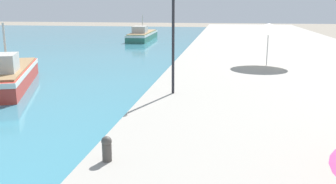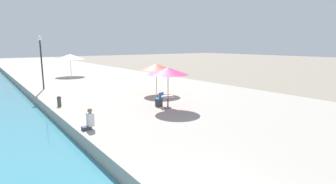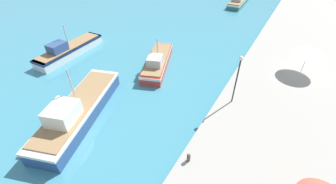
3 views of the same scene
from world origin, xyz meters
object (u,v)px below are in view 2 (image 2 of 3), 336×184
Objects in this scene: cafe_umbrella_pink at (168,71)px; cafe_table at (168,100)px; cafe_umbrella_white at (156,67)px; cafe_umbrella_striped at (70,57)px; cafe_chair_left at (159,101)px; person_at_quay at (89,120)px; mooring_bollard at (59,101)px; lamppost at (41,53)px.

cafe_table is (-0.01, 0.00, -1.75)m from cafe_umbrella_pink.
cafe_umbrella_striped is at bearing 96.57° from cafe_umbrella_white.
cafe_chair_left reaches higher than cafe_table.
cafe_umbrella_striped is 3.72× the size of cafe_chair_left.
cafe_chair_left is (-0.17, 0.71, -1.96)m from cafe_umbrella_pink.
cafe_chair_left is 0.92× the size of person_at_quay.
cafe_umbrella_pink reaches higher than person_at_quay.
cafe_chair_left is at bearing -91.11° from cafe_umbrella_striped.
cafe_umbrella_pink is 2.75× the size of cafe_chair_left.
cafe_chair_left is at bearing 103.37° from cafe_table.
cafe_umbrella_white is 4.11× the size of mooring_bollard.
lamppost is at bearing 85.51° from mooring_bollard.
cafe_umbrella_pink is 2.54× the size of person_at_quay.
lamppost is (-4.65, 12.04, 2.56)m from cafe_table.
lamppost is at bearing 111.16° from cafe_umbrella_pink.
cafe_umbrella_pink is 3.83× the size of mooring_bollard.
lamppost is at bearing 87.08° from person_at_quay.
cafe_table is 5.45m from person_at_quay.
person_at_quay is 1.51× the size of mooring_bollard.
cafe_umbrella_white is 10.25m from lamppost.
cafe_umbrella_white is (2.08, 4.37, -0.15)m from cafe_umbrella_pink.
person_at_quay is at bearing -167.68° from cafe_table.
cafe_umbrella_striped reaches higher than mooring_bollard.
person_at_quay is at bearing -104.28° from cafe_umbrella_striped.
cafe_umbrella_striped is at bearing 60.41° from lamppost.
person_at_quay is (-5.32, -1.16, -0.10)m from cafe_table.
cafe_umbrella_pink is 12.93m from lamppost.
cafe_umbrella_striped is 22.55m from person_at_quay.
cafe_umbrella_striped reaches higher than cafe_table.
cafe_umbrella_striped reaches higher than person_at_quay.
cafe_umbrella_white is 16.35m from cafe_umbrella_striped.
person_at_quay is 5.63m from mooring_bollard.
cafe_umbrella_pink is 1.75m from cafe_table.
cafe_chair_left is at bearing -36.57° from mooring_bollard.
cafe_chair_left is at bearing 19.89° from person_at_quay.
cafe_umbrella_striped is 20.70m from cafe_table.
person_at_quay is (-5.16, -1.87, 0.11)m from cafe_chair_left.
cafe_umbrella_white is at bearing 64.53° from cafe_umbrella_pink.
cafe_umbrella_white is 3.36× the size of cafe_table.
person_at_quay is (-5.54, -21.77, -1.95)m from cafe_umbrella_striped.
mooring_bollard is (0.08, 5.63, -0.08)m from person_at_quay.
mooring_bollard is at bearing 139.56° from cafe_table.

